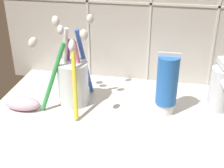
# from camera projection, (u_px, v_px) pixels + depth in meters

# --- Properties ---
(sink_counter) EXTENTS (0.59, 0.37, 0.02)m
(sink_counter) POSITION_uv_depth(u_px,v_px,m) (130.00, 122.00, 0.64)
(sink_counter) COLOR silver
(sink_counter) RESTS_ON ground
(toothbrush_cup) EXTENTS (0.11, 0.15, 0.19)m
(toothbrush_cup) POSITION_uv_depth(u_px,v_px,m) (73.00, 79.00, 0.66)
(toothbrush_cup) COLOR silver
(toothbrush_cup) RESTS_ON sink_counter
(toothpaste_tube) EXTENTS (0.05, 0.04, 0.13)m
(toothpaste_tube) POSITION_uv_depth(u_px,v_px,m) (167.00, 84.00, 0.63)
(toothpaste_tube) COLOR white
(toothpaste_tube) RESTS_ON sink_counter
(sink_faucet) EXTENTS (0.05, 0.12, 0.11)m
(sink_faucet) POSITION_uv_depth(u_px,v_px,m) (222.00, 88.00, 0.64)
(sink_faucet) COLOR silver
(sink_faucet) RESTS_ON sink_counter
(soap_bar) EXTENTS (0.08, 0.04, 0.03)m
(soap_bar) POSITION_uv_depth(u_px,v_px,m) (22.00, 103.00, 0.66)
(soap_bar) COLOR #DBB2C6
(soap_bar) RESTS_ON sink_counter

